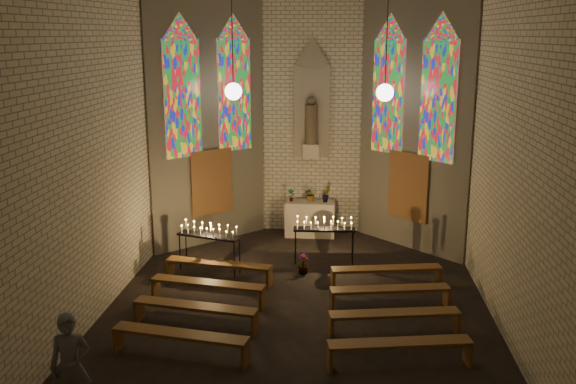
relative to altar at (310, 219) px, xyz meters
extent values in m
plane|color=black|center=(0.00, -5.45, -0.50)|extent=(12.00, 12.00, 0.00)
cube|color=beige|center=(0.00, 0.55, 3.00)|extent=(8.00, 0.02, 7.00)
cube|color=beige|center=(0.00, -11.45, 3.00)|extent=(8.00, 0.02, 7.00)
cube|color=beige|center=(-4.00, -5.45, 3.00)|extent=(0.02, 12.00, 7.00)
cube|color=beige|center=(4.00, -5.45, 3.00)|extent=(0.02, 12.00, 7.00)
cube|color=beige|center=(-2.75, -0.70, 3.00)|extent=(2.72, 2.72, 7.00)
cube|color=beige|center=(2.75, -0.70, 3.00)|extent=(2.72, 2.72, 7.00)
cube|color=#4C3F8C|center=(-3.21, -1.39, 3.50)|extent=(0.78, 0.78, 3.00)
cube|color=#4C3F8C|center=(-2.06, -0.24, 3.50)|extent=(0.78, 0.78, 3.00)
cube|color=#4C3F8C|center=(2.06, -0.24, 3.50)|extent=(0.78, 0.78, 3.00)
cube|color=#4C3F8C|center=(3.21, -1.39, 3.50)|extent=(0.78, 0.78, 3.00)
cube|color=brown|center=(-2.63, -0.82, 1.20)|extent=(0.95, 0.95, 1.80)
cube|color=brown|center=(2.63, -0.82, 1.20)|extent=(0.95, 0.95, 1.80)
cube|color=gray|center=(0.00, 0.47, 3.00)|extent=(1.00, 0.12, 2.60)
cone|color=gray|center=(0.00, 0.47, 4.65)|extent=(1.00, 1.00, 0.80)
cube|color=beige|center=(0.00, 0.33, 1.90)|extent=(0.45, 0.30, 0.40)
cylinder|color=brown|center=(0.00, 0.33, 2.65)|extent=(0.36, 0.36, 1.10)
sphere|color=brown|center=(0.00, 0.33, 3.30)|extent=(0.26, 0.26, 0.26)
sphere|color=white|center=(-1.90, -1.35, 3.70)|extent=(0.44, 0.44, 0.44)
cylinder|color=black|center=(-1.90, -1.35, 5.10)|extent=(0.02, 0.02, 2.80)
sphere|color=white|center=(1.90, -1.35, 3.70)|extent=(0.44, 0.44, 0.44)
cylinder|color=black|center=(1.90, -1.35, 5.10)|extent=(0.02, 0.02, 2.80)
cube|color=beige|center=(0.00, 0.00, 0.00)|extent=(1.40, 0.60, 1.00)
imported|color=#4C723F|center=(-0.54, -0.02, 0.68)|extent=(0.21, 0.16, 0.37)
imported|color=#4C723F|center=(0.01, 0.10, 0.71)|extent=(0.47, 0.45, 0.41)
imported|color=#4C723F|center=(0.45, 0.02, 0.71)|extent=(0.28, 0.25, 0.42)
imported|color=#4C723F|center=(-0.01, -3.00, -0.26)|extent=(0.35, 0.35, 0.48)
cube|color=black|center=(-2.27, -3.05, 0.40)|extent=(1.61, 0.81, 0.05)
cylinder|color=black|center=(-3.02, -2.98, -0.06)|extent=(0.03, 0.03, 0.88)
cylinder|color=black|center=(-1.61, -3.40, -0.06)|extent=(0.03, 0.03, 0.88)
cylinder|color=black|center=(-2.94, -2.69, -0.06)|extent=(0.03, 0.03, 0.88)
cylinder|color=black|center=(-1.52, -3.12, -0.06)|extent=(0.03, 0.03, 0.88)
cube|color=black|center=(0.47, -2.20, 0.38)|extent=(1.54, 0.43, 0.05)
cylinder|color=black|center=(-0.24, -2.37, -0.07)|extent=(0.03, 0.03, 0.86)
cylinder|color=black|center=(1.19, -2.31, -0.07)|extent=(0.03, 0.03, 0.86)
cylinder|color=black|center=(-0.25, -2.09, -0.07)|extent=(0.03, 0.03, 0.86)
cylinder|color=black|center=(1.18, -2.02, -0.07)|extent=(0.03, 0.03, 0.86)
cube|color=brown|center=(-1.93, -3.69, -0.05)|extent=(2.53, 0.77, 0.06)
cube|color=brown|center=(-3.14, -3.48, -0.27)|extent=(0.12, 0.36, 0.45)
cube|color=brown|center=(-0.73, -3.90, -0.27)|extent=(0.12, 0.36, 0.45)
cube|color=brown|center=(1.93, -3.69, -0.05)|extent=(2.53, 0.77, 0.06)
cube|color=brown|center=(0.73, -3.90, -0.27)|extent=(0.12, 0.36, 0.45)
cube|color=brown|center=(3.14, -3.48, -0.27)|extent=(0.12, 0.36, 0.45)
cube|color=brown|center=(-1.93, -4.89, -0.05)|extent=(2.53, 0.77, 0.06)
cube|color=brown|center=(-3.14, -4.68, -0.27)|extent=(0.12, 0.36, 0.45)
cube|color=brown|center=(-0.73, -5.10, -0.27)|extent=(0.12, 0.36, 0.45)
cube|color=brown|center=(1.93, -4.89, -0.05)|extent=(2.53, 0.77, 0.06)
cube|color=brown|center=(0.73, -5.10, -0.27)|extent=(0.12, 0.36, 0.45)
cube|color=brown|center=(3.14, -4.68, -0.27)|extent=(0.12, 0.36, 0.45)
cube|color=brown|center=(-1.93, -6.09, -0.05)|extent=(2.53, 0.77, 0.06)
cube|color=brown|center=(-3.14, -5.88, -0.27)|extent=(0.12, 0.36, 0.45)
cube|color=brown|center=(-0.73, -6.30, -0.27)|extent=(0.12, 0.36, 0.45)
cube|color=brown|center=(1.93, -6.09, -0.05)|extent=(2.53, 0.77, 0.06)
cube|color=brown|center=(0.73, -6.30, -0.27)|extent=(0.12, 0.36, 0.45)
cube|color=brown|center=(3.14, -5.88, -0.27)|extent=(0.12, 0.36, 0.45)
cube|color=brown|center=(-1.93, -7.29, -0.05)|extent=(2.53, 0.77, 0.06)
cube|color=brown|center=(-3.14, -7.08, -0.27)|extent=(0.12, 0.36, 0.45)
cube|color=brown|center=(-0.73, -7.50, -0.27)|extent=(0.12, 0.36, 0.45)
cube|color=brown|center=(1.93, -7.29, -0.05)|extent=(2.53, 0.77, 0.06)
cube|color=brown|center=(0.73, -7.50, -0.27)|extent=(0.12, 0.36, 0.45)
cube|color=brown|center=(3.14, -7.08, -0.27)|extent=(0.12, 0.36, 0.45)
imported|color=#54545F|center=(-3.09, -9.20, 0.33)|extent=(0.69, 0.54, 1.65)
camera|label=1|loc=(0.86, -17.50, 5.14)|focal=40.00mm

